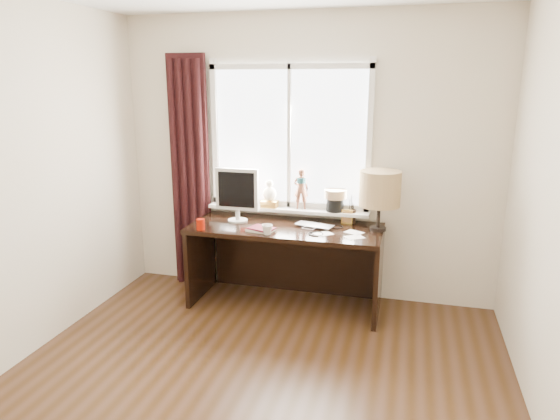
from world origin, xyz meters
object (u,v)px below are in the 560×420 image
(desk, at_px, (288,249))
(mug, at_px, (267,229))
(red_cup, at_px, (201,224))
(table_lamp, at_px, (380,189))
(monitor, at_px, (237,192))
(laptop, at_px, (315,226))

(desk, bearing_deg, mug, -104.03)
(red_cup, distance_m, table_lamp, 1.57)
(mug, xyz_separation_m, table_lamp, (0.89, 0.36, 0.32))
(red_cup, xyz_separation_m, monitor, (0.22, 0.33, 0.23))
(mug, bearing_deg, monitor, 139.46)
(desk, bearing_deg, red_cup, -151.41)
(laptop, distance_m, table_lamp, 0.65)
(desk, xyz_separation_m, monitor, (-0.47, -0.04, 0.52))
(red_cup, bearing_deg, mug, 0.92)
(laptop, xyz_separation_m, monitor, (-0.72, 0.01, 0.26))
(laptop, xyz_separation_m, red_cup, (-0.95, -0.32, 0.03))
(laptop, xyz_separation_m, table_lamp, (0.54, 0.05, 0.35))
(desk, bearing_deg, monitor, -174.57)
(monitor, distance_m, table_lamp, 1.27)
(monitor, xyz_separation_m, table_lamp, (1.27, 0.04, 0.09))
(mug, bearing_deg, desk, 75.97)
(desk, bearing_deg, table_lamp, -0.58)
(laptop, relative_size, desk, 0.20)
(mug, relative_size, monitor, 0.19)
(red_cup, bearing_deg, desk, 28.59)
(mug, height_order, desk, mug)
(laptop, bearing_deg, mug, -123.93)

